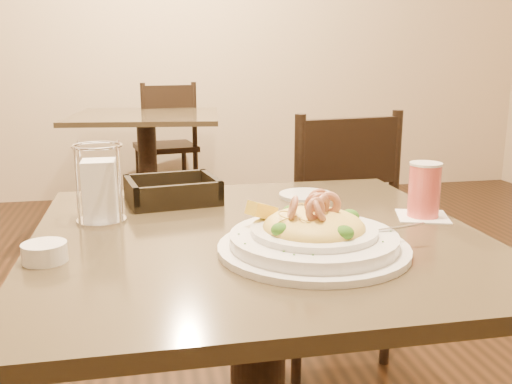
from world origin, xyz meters
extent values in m
cube|color=brown|center=(0.00, 0.00, 0.74)|extent=(0.90, 0.90, 0.03)
cylinder|color=black|center=(-0.20, 2.57, 0.01)|extent=(0.52, 0.52, 0.03)
cylinder|color=black|center=(-0.20, 2.57, 0.38)|extent=(0.12, 0.12, 0.69)
cube|color=brown|center=(-0.20, 2.57, 0.74)|extent=(1.00, 1.00, 0.03)
cube|color=black|center=(0.41, 0.83, 0.45)|extent=(0.49, 0.49, 0.04)
cylinder|color=black|center=(0.55, 1.04, 0.21)|extent=(0.04, 0.04, 0.43)
cylinder|color=black|center=(0.20, 0.97, 0.21)|extent=(0.04, 0.04, 0.43)
cylinder|color=black|center=(0.61, 0.68, 0.21)|extent=(0.04, 0.04, 0.43)
cylinder|color=black|center=(0.26, 0.62, 0.21)|extent=(0.04, 0.04, 0.43)
cylinder|color=black|center=(0.61, 0.68, 0.70)|extent=(0.04, 0.04, 0.46)
cylinder|color=black|center=(0.26, 0.62, 0.70)|extent=(0.04, 0.04, 0.46)
cube|color=black|center=(0.44, 0.65, 0.80)|extent=(0.36, 0.09, 0.22)
cube|color=black|center=(-0.06, 3.15, 0.45)|extent=(0.48, 0.48, 0.04)
cylinder|color=black|center=(0.08, 3.36, 0.21)|extent=(0.04, 0.04, 0.43)
cylinder|color=black|center=(-0.27, 3.30, 0.21)|extent=(0.04, 0.04, 0.43)
cylinder|color=black|center=(0.14, 3.01, 0.21)|extent=(0.04, 0.04, 0.43)
cylinder|color=black|center=(-0.21, 2.95, 0.21)|extent=(0.04, 0.04, 0.43)
cylinder|color=black|center=(0.14, 3.01, 0.70)|extent=(0.04, 0.04, 0.46)
cylinder|color=black|center=(-0.21, 2.95, 0.70)|extent=(0.04, 0.04, 0.46)
cube|color=black|center=(-0.03, 2.98, 0.80)|extent=(0.36, 0.09, 0.22)
cylinder|color=white|center=(0.08, -0.14, 0.76)|extent=(0.35, 0.35, 0.01)
cylinder|color=white|center=(0.08, -0.14, 0.78)|extent=(0.31, 0.31, 0.02)
cylinder|color=white|center=(0.08, -0.14, 0.79)|extent=(0.23, 0.23, 0.01)
ellipsoid|color=#E7C654|center=(0.08, -0.14, 0.80)|extent=(0.19, 0.19, 0.07)
cube|color=yellow|center=(-0.01, -0.07, 0.82)|extent=(0.07, 0.06, 0.04)
cube|color=silver|center=(0.23, -0.15, 0.79)|extent=(0.13, 0.02, 0.01)
cube|color=silver|center=(0.15, -0.15, 0.80)|extent=(0.03, 0.02, 0.00)
torus|color=#E7C654|center=(0.09, -0.13, 0.83)|extent=(0.04, 0.04, 0.02)
torus|color=#E7C654|center=(0.02, -0.13, 0.81)|extent=(0.05, 0.05, 0.02)
torus|color=#E7C654|center=(0.02, -0.14, 0.83)|extent=(0.05, 0.05, 0.01)
torus|color=#E7C654|center=(0.02, -0.15, 0.82)|extent=(0.06, 0.05, 0.03)
torus|color=#E7C654|center=(0.07, -0.10, 0.82)|extent=(0.06, 0.06, 0.02)
torus|color=#E7C654|center=(0.07, -0.13, 0.82)|extent=(0.07, 0.07, 0.03)
torus|color=#E7C654|center=(0.06, -0.10, 0.82)|extent=(0.04, 0.04, 0.03)
torus|color=#E7C654|center=(0.07, -0.12, 0.82)|extent=(0.05, 0.05, 0.01)
torus|color=#E7C654|center=(0.11, -0.13, 0.81)|extent=(0.03, 0.03, 0.02)
torus|color=#E7C654|center=(0.12, -0.15, 0.82)|extent=(0.04, 0.04, 0.02)
torus|color=#E7C654|center=(0.08, -0.13, 0.81)|extent=(0.04, 0.05, 0.04)
torus|color=#E7C654|center=(0.10, -0.19, 0.82)|extent=(0.04, 0.05, 0.02)
torus|color=#E7C654|center=(0.08, -0.13, 0.83)|extent=(0.04, 0.04, 0.01)
torus|color=#E7C654|center=(0.08, -0.13, 0.81)|extent=(0.05, 0.05, 0.02)
torus|color=#E7C654|center=(0.05, -0.18, 0.83)|extent=(0.04, 0.04, 0.02)
torus|color=tan|center=(0.08, -0.14, 0.84)|extent=(0.05, 0.03, 0.04)
torus|color=tan|center=(0.03, -0.16, 0.84)|extent=(0.03, 0.05, 0.05)
torus|color=tan|center=(0.08, -0.16, 0.84)|extent=(0.04, 0.04, 0.04)
torus|color=tan|center=(0.10, -0.14, 0.84)|extent=(0.05, 0.03, 0.04)
torus|color=tan|center=(0.07, -0.18, 0.84)|extent=(0.05, 0.03, 0.04)
torus|color=tan|center=(0.09, -0.10, 0.84)|extent=(0.04, 0.03, 0.05)
torus|color=tan|center=(0.07, -0.18, 0.84)|extent=(0.04, 0.05, 0.05)
torus|color=tan|center=(0.08, -0.14, 0.84)|extent=(0.04, 0.02, 0.04)
ellipsoid|color=#265814|center=(0.15, -0.12, 0.81)|extent=(0.04, 0.04, 0.03)
ellipsoid|color=#265814|center=(0.05, -0.06, 0.81)|extent=(0.03, 0.03, 0.03)
ellipsoid|color=#265814|center=(0.00, -0.17, 0.81)|extent=(0.03, 0.03, 0.02)
ellipsoid|color=#265814|center=(0.11, -0.21, 0.81)|extent=(0.03, 0.03, 0.03)
cube|color=#266619|center=(-0.06, -0.12, 0.79)|extent=(0.00, 0.00, 0.00)
cube|color=#266619|center=(0.22, -0.15, 0.79)|extent=(0.00, 0.00, 0.00)
cube|color=#266619|center=(-0.06, -0.17, 0.79)|extent=(0.00, 0.00, 0.00)
cube|color=#266619|center=(0.22, -0.14, 0.79)|extent=(0.00, 0.00, 0.00)
cube|color=#266619|center=(0.04, -0.25, 0.79)|extent=(0.00, 0.00, 0.00)
cube|color=#266619|center=(0.21, -0.15, 0.79)|extent=(0.00, 0.00, 0.00)
cube|color=#266619|center=(0.01, -0.24, 0.79)|extent=(0.00, 0.00, 0.00)
cube|color=#266619|center=(0.18, -0.21, 0.79)|extent=(0.00, 0.00, 0.00)
cube|color=#266619|center=(0.00, -0.23, 0.79)|extent=(0.00, 0.00, 0.00)
cube|color=#266619|center=(0.05, -0.02, 0.79)|extent=(0.00, 0.00, 0.00)
cube|color=#266619|center=(0.08, 0.00, 0.79)|extent=(0.00, 0.00, 0.00)
cube|color=white|center=(0.38, 0.04, 0.75)|extent=(0.14, 0.14, 0.00)
cylinder|color=#EF5C54|center=(0.38, 0.04, 0.81)|extent=(0.07, 0.07, 0.12)
cylinder|color=white|center=(0.38, 0.04, 0.87)|extent=(0.07, 0.07, 0.01)
cube|color=black|center=(-0.16, 0.29, 0.76)|extent=(0.24, 0.21, 0.02)
cube|color=black|center=(-0.06, 0.31, 0.79)|extent=(0.04, 0.18, 0.04)
cube|color=black|center=(-0.26, 0.27, 0.79)|extent=(0.04, 0.18, 0.04)
cube|color=black|center=(-0.17, 0.37, 0.79)|extent=(0.21, 0.05, 0.04)
cube|color=black|center=(-0.14, 0.21, 0.79)|extent=(0.21, 0.05, 0.04)
cylinder|color=silver|center=(-0.32, 0.15, 0.76)|extent=(0.11, 0.11, 0.01)
torus|color=silver|center=(-0.32, 0.15, 0.92)|extent=(0.11, 0.11, 0.01)
cube|color=white|center=(-0.32, 0.15, 0.82)|extent=(0.08, 0.08, 0.13)
cylinder|color=silver|center=(-0.36, 0.10, 0.84)|extent=(0.01, 0.01, 0.17)
cylinder|color=silver|center=(-0.28, 0.10, 0.84)|extent=(0.01, 0.01, 0.17)
cylinder|color=silver|center=(-0.36, 0.19, 0.84)|extent=(0.01, 0.01, 0.17)
cylinder|color=silver|center=(-0.28, 0.19, 0.84)|extent=(0.01, 0.01, 0.17)
cylinder|color=white|center=(0.18, 0.27, 0.76)|extent=(0.18, 0.18, 0.01)
cylinder|color=white|center=(-0.40, -0.10, 0.77)|extent=(0.09, 0.09, 0.03)
camera|label=1|loc=(-0.22, -1.09, 1.10)|focal=40.00mm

